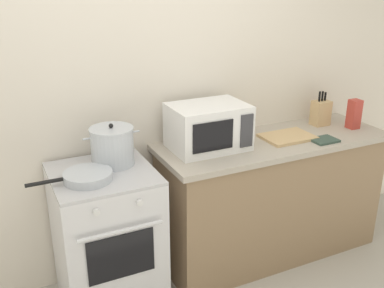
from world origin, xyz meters
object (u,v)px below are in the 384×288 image
(cutting_board, at_px, (288,137))
(pasta_box, at_px, (354,114))
(knife_block, at_px, (321,113))
(stove, at_px, (107,239))
(stock_pot, at_px, (112,146))
(frying_pan, at_px, (87,176))
(oven_mitt, at_px, (324,140))
(microwave, at_px, (208,127))

(cutting_board, relative_size, pasta_box, 1.64)
(knife_block, bearing_deg, stove, -175.40)
(stock_pot, height_order, frying_pan, stock_pot)
(knife_block, xyz_separation_m, oven_mitt, (-0.22, -0.30, -0.09))
(knife_block, bearing_deg, frying_pan, -173.42)
(oven_mitt, bearing_deg, pasta_box, 18.51)
(stove, distance_m, microwave, 0.97)
(stock_pot, xyz_separation_m, cutting_board, (1.25, -0.09, -0.11))
(microwave, distance_m, knife_block, 1.01)
(oven_mitt, bearing_deg, knife_block, 54.13)
(knife_block, bearing_deg, oven_mitt, -125.87)
(stove, bearing_deg, microwave, 6.06)
(microwave, relative_size, pasta_box, 2.27)
(stove, height_order, pasta_box, pasta_box)
(cutting_board, height_order, knife_block, knife_block)
(cutting_board, relative_size, oven_mitt, 2.00)
(microwave, height_order, pasta_box, microwave)
(stock_pot, distance_m, cutting_board, 1.26)
(knife_block, xyz_separation_m, pasta_box, (0.17, -0.17, 0.01))
(cutting_board, distance_m, oven_mitt, 0.25)
(stock_pot, bearing_deg, cutting_board, -4.09)
(cutting_board, bearing_deg, microwave, 172.58)
(stove, bearing_deg, knife_block, 4.60)
(stock_pot, bearing_deg, frying_pan, -140.88)
(stove, distance_m, stock_pot, 0.59)
(stock_pot, height_order, pasta_box, stock_pot)
(microwave, bearing_deg, stove, -173.94)
(stove, bearing_deg, stock_pot, 43.44)
(knife_block, relative_size, pasta_box, 1.21)
(cutting_board, xyz_separation_m, pasta_box, (0.58, -0.03, 0.10))
(cutting_board, height_order, oven_mitt, cutting_board)
(microwave, relative_size, oven_mitt, 2.78)
(frying_pan, xyz_separation_m, oven_mitt, (1.64, -0.09, -0.02))
(stove, distance_m, oven_mitt, 1.62)
(stock_pot, relative_size, cutting_board, 0.97)
(microwave, height_order, knife_block, microwave)
(microwave, height_order, oven_mitt, microwave)
(stove, relative_size, stock_pot, 2.63)
(pasta_box, bearing_deg, cutting_board, 177.05)
(stock_pot, xyz_separation_m, frying_pan, (-0.20, -0.16, -0.09))
(stock_pot, height_order, knife_block, knife_block)
(frying_pan, relative_size, cutting_board, 1.33)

